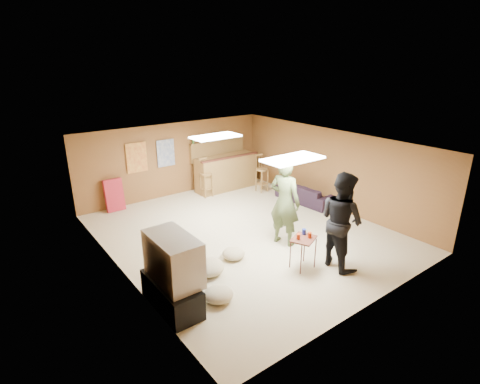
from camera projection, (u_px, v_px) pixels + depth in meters
ground at (245, 233)px, 9.07m from camera, size 7.00×7.00×0.00m
ceiling at (245, 144)px, 8.32m from camera, size 6.00×7.00×0.02m
wall_back at (175, 159)px, 11.33m from camera, size 6.00×0.02×2.20m
wall_front at (377, 248)px, 6.06m from camera, size 6.00×0.02×2.20m
wall_left at (118, 222)px, 7.00m from camera, size 0.02×7.00×2.20m
wall_right at (331, 169)px, 10.39m from camera, size 0.02×7.00×2.20m
tv_stand at (172, 294)px, 6.32m from camera, size 0.55×1.30×0.50m
dvd_box at (184, 294)px, 6.47m from camera, size 0.35×0.50×0.08m
tv_body at (173, 259)px, 6.14m from camera, size 0.60×1.10×0.80m
tv_screen at (190, 253)px, 6.31m from camera, size 0.02×0.95×0.65m
bar_counter at (226, 172)px, 11.95m from camera, size 2.00×0.60×1.10m
bar_lip at (230, 157)px, 11.57m from camera, size 2.10×0.12×0.05m
bar_shelf at (217, 141)px, 11.96m from camera, size 2.00×0.18×0.05m
bar_backing at (217, 150)px, 12.08m from camera, size 2.00×0.14×0.60m
poster_left at (137, 158)px, 10.53m from camera, size 0.60×0.03×0.85m
poster_right at (166, 153)px, 11.04m from camera, size 0.55×0.03×0.80m
folding_chair_stack at (114, 195)px, 10.27m from camera, size 0.50×0.26×0.91m
ceiling_panel_front at (293, 159)px, 7.20m from camera, size 1.20×0.60×0.04m
ceiling_panel_back at (216, 137)px, 9.23m from camera, size 1.20×0.60×0.04m
person_olive at (285, 202)px, 8.26m from camera, size 0.67×0.84×2.00m
person_black at (341, 220)px, 7.36m from camera, size 0.88×1.06×1.98m
sofa at (305, 193)px, 10.95m from camera, size 0.82×1.84×0.53m
tray_table at (303, 253)px, 7.47m from camera, size 0.63×0.58×0.66m
cup_red_near at (298, 236)px, 7.32m from camera, size 0.09×0.09×0.10m
cup_red_far at (310, 235)px, 7.37m from camera, size 0.09×0.09×0.11m
cup_blue at (304, 232)px, 7.51m from camera, size 0.10×0.10×0.11m
bar_stool_left at (206, 178)px, 11.26m from camera, size 0.45×0.45×1.18m
bar_stool_right at (262, 175)px, 11.71m from camera, size 0.40×0.40×1.11m
cushion_near_tv at (208, 267)px, 7.32m from camera, size 0.82×0.82×0.28m
cushion_mid at (234, 254)px, 7.90m from camera, size 0.58×0.58×0.22m
cushion_far at (219, 294)px, 6.52m from camera, size 0.60×0.60×0.23m
bottle_row at (209, 137)px, 11.70m from camera, size 1.20×0.08×0.26m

